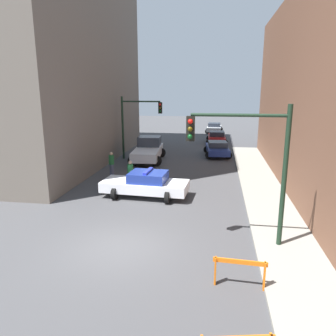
{
  "coord_description": "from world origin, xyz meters",
  "views": [
    {
      "loc": [
        3.47,
        -10.92,
        5.83
      ],
      "look_at": [
        0.62,
        7.82,
        1.22
      ],
      "focal_mm": 35.0,
      "sensor_mm": 36.0,
      "label": 1
    }
  ],
  "objects_px": {
    "pedestrian_crossing": "(130,174)",
    "barrier_mid": "(240,268)",
    "parked_car_far": "(214,128)",
    "traffic_light_far": "(135,119)",
    "white_truck": "(148,150)",
    "police_car": "(146,184)",
    "parked_car_mid": "(217,137)",
    "parked_car_near": "(217,148)",
    "pedestrian_corner": "(112,164)",
    "traffic_light_near": "(252,155)"
  },
  "relations": [
    {
      "from": "white_truck",
      "to": "traffic_light_near",
      "type": "bearing_deg",
      "value": -68.18
    },
    {
      "from": "barrier_mid",
      "to": "police_car",
      "type": "bearing_deg",
      "value": 120.22
    },
    {
      "from": "white_truck",
      "to": "parked_car_far",
      "type": "distance_m",
      "value": 19.44
    },
    {
      "from": "parked_car_near",
      "to": "parked_car_far",
      "type": "distance_m",
      "value": 15.9
    },
    {
      "from": "police_car",
      "to": "parked_car_mid",
      "type": "distance_m",
      "value": 19.38
    },
    {
      "from": "barrier_mid",
      "to": "parked_car_far",
      "type": "bearing_deg",
      "value": 92.02
    },
    {
      "from": "pedestrian_crossing",
      "to": "barrier_mid",
      "type": "height_order",
      "value": "pedestrian_crossing"
    },
    {
      "from": "parked_car_far",
      "to": "barrier_mid",
      "type": "height_order",
      "value": "parked_car_far"
    },
    {
      "from": "barrier_mid",
      "to": "white_truck",
      "type": "bearing_deg",
      "value": 110.6
    },
    {
      "from": "pedestrian_corner",
      "to": "barrier_mid",
      "type": "height_order",
      "value": "pedestrian_corner"
    },
    {
      "from": "parked_car_mid",
      "to": "parked_car_far",
      "type": "relative_size",
      "value": 1.0
    },
    {
      "from": "parked_car_far",
      "to": "pedestrian_crossing",
      "type": "relative_size",
      "value": 2.63
    },
    {
      "from": "white_truck",
      "to": "parked_car_far",
      "type": "xyz_separation_m",
      "value": [
        5.15,
        18.75,
        -0.23
      ]
    },
    {
      "from": "parked_car_mid",
      "to": "parked_car_far",
      "type": "distance_m",
      "value": 8.88
    },
    {
      "from": "white_truck",
      "to": "parked_car_mid",
      "type": "xyz_separation_m",
      "value": [
        5.54,
        9.87,
        -0.23
      ]
    },
    {
      "from": "parked_car_near",
      "to": "parked_car_mid",
      "type": "height_order",
      "value": "same"
    },
    {
      "from": "parked_car_far",
      "to": "traffic_light_far",
      "type": "bearing_deg",
      "value": -106.98
    },
    {
      "from": "parked_car_near",
      "to": "parked_car_mid",
      "type": "distance_m",
      "value": 7.02
    },
    {
      "from": "police_car",
      "to": "parked_car_far",
      "type": "distance_m",
      "value": 28.09
    },
    {
      "from": "parked_car_mid",
      "to": "pedestrian_corner",
      "type": "bearing_deg",
      "value": -116.64
    },
    {
      "from": "traffic_light_far",
      "to": "pedestrian_crossing",
      "type": "relative_size",
      "value": 3.13
    },
    {
      "from": "parked_car_far",
      "to": "barrier_mid",
      "type": "relative_size",
      "value": 2.73
    },
    {
      "from": "pedestrian_crossing",
      "to": "barrier_mid",
      "type": "distance_m",
      "value": 11.11
    },
    {
      "from": "traffic_light_near",
      "to": "parked_car_far",
      "type": "xyz_separation_m",
      "value": [
        -1.72,
        32.97,
        -2.86
      ]
    },
    {
      "from": "traffic_light_far",
      "to": "pedestrian_corner",
      "type": "xyz_separation_m",
      "value": [
        -0.28,
        -5.69,
        -2.54
      ]
    },
    {
      "from": "traffic_light_far",
      "to": "parked_car_far",
      "type": "bearing_deg",
      "value": 70.9
    },
    {
      "from": "white_truck",
      "to": "pedestrian_crossing",
      "type": "distance_m",
      "value": 7.64
    },
    {
      "from": "parked_car_near",
      "to": "pedestrian_corner",
      "type": "distance_m",
      "value": 10.71
    },
    {
      "from": "pedestrian_crossing",
      "to": "parked_car_near",
      "type": "bearing_deg",
      "value": 127.81
    },
    {
      "from": "white_truck",
      "to": "parked_car_near",
      "type": "relative_size",
      "value": 1.24
    },
    {
      "from": "pedestrian_corner",
      "to": "traffic_light_far",
      "type": "bearing_deg",
      "value": 24.52
    },
    {
      "from": "barrier_mid",
      "to": "traffic_light_far",
      "type": "bearing_deg",
      "value": 113.33
    },
    {
      "from": "white_truck",
      "to": "pedestrian_corner",
      "type": "xyz_separation_m",
      "value": [
        -1.45,
        -5.17,
        -0.04
      ]
    },
    {
      "from": "police_car",
      "to": "pedestrian_corner",
      "type": "height_order",
      "value": "pedestrian_corner"
    },
    {
      "from": "white_truck",
      "to": "pedestrian_corner",
      "type": "bearing_deg",
      "value": -109.6
    },
    {
      "from": "traffic_light_far",
      "to": "barrier_mid",
      "type": "distance_m",
      "value": 19.33
    },
    {
      "from": "parked_car_mid",
      "to": "parked_car_near",
      "type": "bearing_deg",
      "value": -90.89
    },
    {
      "from": "parked_car_far",
      "to": "pedestrian_corner",
      "type": "xyz_separation_m",
      "value": [
        -6.59,
        -23.92,
        0.19
      ]
    },
    {
      "from": "traffic_light_near",
      "to": "police_car",
      "type": "distance_m",
      "value": 7.7
    },
    {
      "from": "police_car",
      "to": "white_truck",
      "type": "height_order",
      "value": "white_truck"
    },
    {
      "from": "traffic_light_near",
      "to": "parked_car_far",
      "type": "distance_m",
      "value": 33.14
    },
    {
      "from": "traffic_light_near",
      "to": "pedestrian_crossing",
      "type": "height_order",
      "value": "traffic_light_near"
    },
    {
      "from": "parked_car_mid",
      "to": "barrier_mid",
      "type": "bearing_deg",
      "value": -89.88
    },
    {
      "from": "white_truck",
      "to": "pedestrian_corner",
      "type": "height_order",
      "value": "white_truck"
    },
    {
      "from": "traffic_light_near",
      "to": "barrier_mid",
      "type": "height_order",
      "value": "traffic_light_near"
    },
    {
      "from": "police_car",
      "to": "pedestrian_crossing",
      "type": "distance_m",
      "value": 1.99
    },
    {
      "from": "parked_car_far",
      "to": "pedestrian_crossing",
      "type": "distance_m",
      "value": 26.77
    },
    {
      "from": "police_car",
      "to": "white_truck",
      "type": "xyz_separation_m",
      "value": [
        -1.8,
        9.14,
        0.18
      ]
    },
    {
      "from": "traffic_light_far",
      "to": "white_truck",
      "type": "xyz_separation_m",
      "value": [
        1.17,
        -0.52,
        -2.49
      ]
    },
    {
      "from": "traffic_light_far",
      "to": "barrier_mid",
      "type": "height_order",
      "value": "traffic_light_far"
    }
  ]
}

